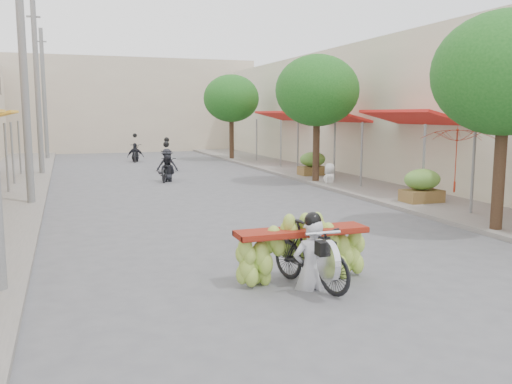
% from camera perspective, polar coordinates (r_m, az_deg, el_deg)
% --- Properties ---
extents(ground, '(120.00, 120.00, 0.00)m').
position_cam_1_polar(ground, '(8.04, 14.95, -12.98)').
color(ground, '#5A5A60').
rests_on(ground, ground).
extents(sidewalk_right, '(4.00, 60.00, 0.12)m').
position_cam_1_polar(sidewalk_right, '(24.15, 8.69, 1.47)').
color(sidewalk_right, gray).
rests_on(sidewalk_right, ground).
extents(shophouse_row_right, '(9.77, 40.00, 6.00)m').
position_cam_1_polar(shophouse_row_right, '(25.92, 19.80, 8.05)').
color(shophouse_row_right, beige).
rests_on(shophouse_row_right, ground).
extents(far_building, '(20.00, 6.00, 7.00)m').
position_cam_1_polar(far_building, '(44.37, -13.97, 8.82)').
color(far_building, beige).
rests_on(far_building, ground).
extents(utility_pole_mid, '(0.60, 0.24, 8.00)m').
position_cam_1_polar(utility_pole_mid, '(18.22, -23.25, 11.22)').
color(utility_pole_mid, slate).
rests_on(utility_pole_mid, ground).
extents(utility_pole_far, '(0.60, 0.24, 8.00)m').
position_cam_1_polar(utility_pole_far, '(27.20, -22.02, 10.09)').
color(utility_pole_far, slate).
rests_on(utility_pole_far, ground).
extents(utility_pole_back, '(0.60, 0.24, 8.00)m').
position_cam_1_polar(utility_pole_back, '(36.19, -21.40, 9.52)').
color(utility_pole_back, slate).
rests_on(utility_pole_back, ground).
extents(street_tree_near, '(3.40, 3.40, 5.25)m').
position_cam_1_polar(street_tree_near, '(14.07, 24.79, 11.22)').
color(street_tree_near, '#3A2719').
rests_on(street_tree_near, ground).
extents(street_tree_mid, '(3.40, 3.40, 5.25)m').
position_cam_1_polar(street_tree_mid, '(22.39, 6.45, 10.53)').
color(street_tree_mid, '#3A2719').
rests_on(street_tree_mid, ground).
extents(street_tree_far, '(3.40, 3.40, 5.25)m').
position_cam_1_polar(street_tree_far, '(33.60, -2.61, 9.79)').
color(street_tree_far, '#3A2719').
rests_on(street_tree_far, ground).
extents(produce_crate_mid, '(1.20, 0.88, 1.16)m').
position_cam_1_polar(produce_crate_mid, '(17.76, 17.09, 0.90)').
color(produce_crate_mid, brown).
rests_on(produce_crate_mid, ground).
extents(produce_crate_far, '(1.20, 0.88, 1.16)m').
position_cam_1_polar(produce_crate_far, '(24.61, 5.99, 3.17)').
color(produce_crate_far, brown).
rests_on(produce_crate_far, ground).
extents(banana_motorbike, '(2.31, 1.96, 2.17)m').
position_cam_1_polar(banana_motorbike, '(9.12, 5.45, -5.44)').
color(banana_motorbike, black).
rests_on(banana_motorbike, ground).
extents(market_umbrella, '(2.10, 2.10, 1.88)m').
position_cam_1_polar(market_umbrella, '(16.15, 20.59, 6.55)').
color(market_umbrella, '#A42B15').
rests_on(market_umbrella, ground).
extents(pedestrian, '(0.88, 0.85, 1.55)m').
position_cam_1_polar(pedestrian, '(22.01, 7.77, 3.02)').
color(pedestrian, silver).
rests_on(pedestrian, ground).
extents(bg_motorbike_a, '(1.24, 1.83, 1.95)m').
position_cam_1_polar(bg_motorbike_a, '(23.43, -9.39, 2.90)').
color(bg_motorbike_a, black).
rests_on(bg_motorbike_a, ground).
extents(bg_motorbike_b, '(1.16, 1.98, 1.95)m').
position_cam_1_polar(bg_motorbike_b, '(27.57, -9.36, 3.88)').
color(bg_motorbike_b, black).
rests_on(bg_motorbike_b, ground).
extents(bg_motorbike_c, '(1.06, 1.90, 1.95)m').
position_cam_1_polar(bg_motorbike_c, '(33.46, -12.59, 4.45)').
color(bg_motorbike_c, black).
rests_on(bg_motorbike_c, ground).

